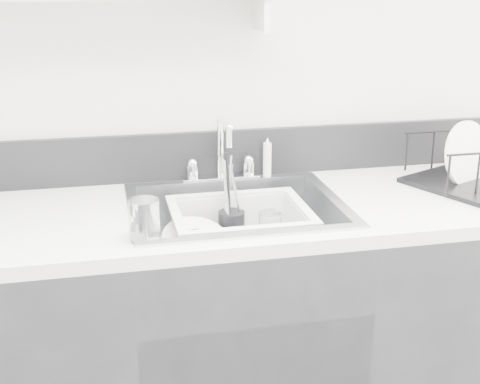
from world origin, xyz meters
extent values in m
cube|color=silver|center=(0.00, 1.49, 1.30)|extent=(3.50, 0.02, 2.60)
cube|color=#232326|center=(0.00, 1.19, 0.44)|extent=(3.20, 0.62, 0.88)
cube|color=white|center=(0.00, 1.19, 0.90)|extent=(3.20, 0.62, 0.04)
cube|color=black|center=(0.00, 1.49, 1.00)|extent=(3.20, 0.02, 0.16)
cube|color=silver|center=(0.00, 1.44, 0.93)|extent=(0.26, 0.06, 0.02)
cylinder|color=silver|center=(-0.10, 1.44, 0.96)|extent=(0.04, 0.04, 0.05)
cylinder|color=silver|center=(0.10, 1.44, 0.96)|extent=(0.04, 0.04, 0.05)
cylinder|color=silver|center=(0.00, 1.44, 1.03)|extent=(0.02, 0.02, 0.20)
cylinder|color=silver|center=(0.00, 1.37, 1.14)|extent=(0.02, 0.15, 0.02)
cylinder|color=silver|center=(0.16, 1.44, 0.99)|extent=(0.03, 0.03, 0.14)
cube|color=silver|center=(0.13, 1.42, 1.46)|extent=(0.02, 0.14, 0.10)
cylinder|color=white|center=(-0.12, 1.18, 0.77)|extent=(0.22, 0.22, 0.01)
cylinder|color=white|center=(-0.11, 1.19, 0.79)|extent=(0.22, 0.22, 0.01)
cylinder|color=white|center=(-0.13, 1.18, 0.82)|extent=(0.25, 0.24, 0.09)
cylinder|color=black|center=(0.00, 1.27, 0.82)|extent=(0.08, 0.08, 0.10)
cylinder|color=silver|center=(-0.01, 1.28, 0.91)|extent=(0.01, 0.05, 0.21)
cylinder|color=silver|center=(0.01, 1.26, 0.90)|extent=(0.02, 0.04, 0.19)
cylinder|color=black|center=(-0.01, 1.27, 0.93)|extent=(0.01, 0.06, 0.23)
cylinder|color=white|center=(0.12, 1.23, 0.82)|extent=(0.09, 0.09, 0.11)
cylinder|color=white|center=(-0.29, 0.98, 0.98)|extent=(0.10, 0.10, 0.11)
imported|color=white|center=(0.08, 1.10, 0.78)|extent=(0.15, 0.15, 0.04)
camera|label=1|loc=(-0.39, -0.65, 1.60)|focal=50.00mm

